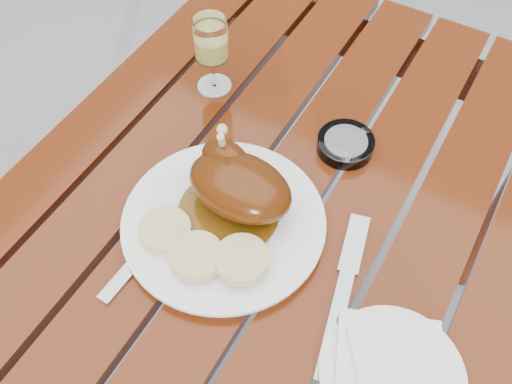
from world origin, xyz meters
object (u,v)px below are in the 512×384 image
dinner_plate (224,223)px  side_plate (392,376)px  table (261,323)px  wine_glass (212,55)px  ashtray (345,144)px

dinner_plate → side_plate: 0.31m
table → dinner_plate: bearing=-144.0°
table → dinner_plate: size_ratio=4.01×
table → side_plate: side_plate is taller
dinner_plate → side_plate: (0.30, -0.09, -0.00)m
wine_glass → ashtray: (0.26, -0.02, -0.06)m
ashtray → side_plate: bearing=-56.4°
ashtray → table: bearing=-103.0°
wine_glass → side_plate: bearing=-35.0°
wine_glass → dinner_plate: bearing=-54.9°
side_plate → ashtray: bearing=123.6°
dinner_plate → side_plate: size_ratio=1.64×
dinner_plate → wine_glass: bearing=125.1°
dinner_plate → ashtray: size_ratio=3.23×
table → side_plate: bearing=-25.4°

